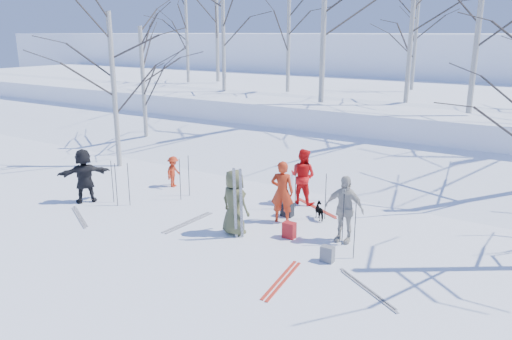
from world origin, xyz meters
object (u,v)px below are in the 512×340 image
Objects in this scene: dog at (321,211)px; backpack_grey at (327,254)px; skier_red_seated at (173,172)px; skier_grey_west at (84,176)px; skier_olive_center at (234,202)px; skier_red_north at (282,192)px; backpack_dark at (287,210)px; skier_redor_behind at (303,176)px; skier_cream_east at (344,209)px; backpack_red at (289,230)px.

backpack_grey is at bearing 70.13° from dog.
skier_grey_west is at bearing 145.36° from skier_red_seated.
skier_olive_center is 1.63× the size of skier_red_seated.
skier_grey_west is at bearing -27.95° from dog.
skier_red_north reaches higher than backpack_grey.
skier_olive_center is 2.06m from backpack_dark.
backpack_dark is (-0.92, -0.29, -0.04)m from dog.
skier_grey_west is 4.49× the size of backpack_grey.
skier_olive_center is 2.86m from backpack_grey.
skier_redor_behind reaches higher than backpack_dark.
skier_cream_east is (2.59, 1.09, -0.00)m from skier_olive_center.
skier_cream_east is at bearing 135.86° from skier_grey_west.
skier_red_north reaches higher than skier_redor_behind.
skier_grey_west is (-5.37, -0.42, -0.02)m from skier_olive_center.
backpack_grey is at bearing 126.89° from skier_redor_behind.
dog reaches higher than backpack_dark.
skier_red_seated is at bearing -49.73° from dog.
skier_cream_east reaches higher than skier_grey_west.
skier_cream_east is at bearing 24.18° from backpack_red.
skier_olive_center is 4.74m from skier_red_seated.
skier_red_north is 4.38× the size of backpack_dark.
skier_olive_center is 4.35× the size of backpack_dark.
skier_redor_behind is 1.59m from dog.
skier_cream_east is (6.74, -1.18, 0.33)m from skier_red_seated.
skier_red_north is at bearing -103.97° from skier_olive_center.
skier_red_seated is (-4.50, -0.87, -0.33)m from skier_redor_behind.
backpack_dark is at bearing -99.71° from skier_red_north.
backpack_red is 1.11× the size of backpack_grey.
backpack_grey is (2.15, -1.64, -0.69)m from skier_red_north.
dog is (1.45, 2.17, -0.63)m from skier_olive_center.
skier_olive_center reaches higher than backpack_red.
skier_olive_center is at bearing 84.70° from skier_redor_behind.
skier_cream_east is 1.51m from backpack_red.
skier_olive_center is at bearing 7.46° from dog.
skier_red_seated is at bearing 162.46° from backpack_red.
skier_olive_center is at bearing 46.85° from skier_red_north.
skier_grey_west reaches higher than skier_red_seated.
skier_redor_behind is 4.11× the size of backpack_red.
backpack_dark is (5.90, 2.30, -0.65)m from skier_grey_west.
skier_red_seated is 5.77m from backpack_red.
skier_grey_west is 8.16m from backpack_grey.
dog is (1.09, -0.97, -0.62)m from skier_redor_behind.
dog is 1.64m from backpack_red.
backpack_grey is (2.77, -0.22, -0.68)m from skier_olive_center.
skier_grey_west is at bearing -171.94° from backpack_red.
skier_red_north reaches higher than skier_grey_west.
skier_red_north is 1.74m from skier_redor_behind.
skier_red_north reaches higher than dog.
backpack_red is 1.57m from backpack_dark.
dog is 0.97m from backpack_dark.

